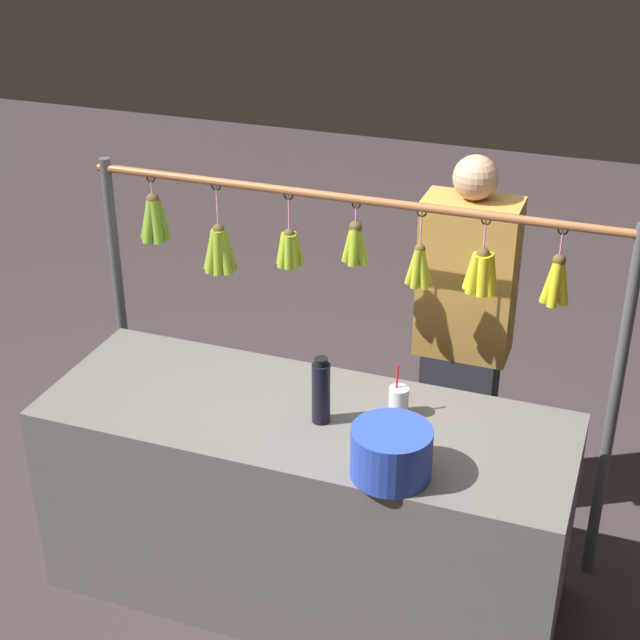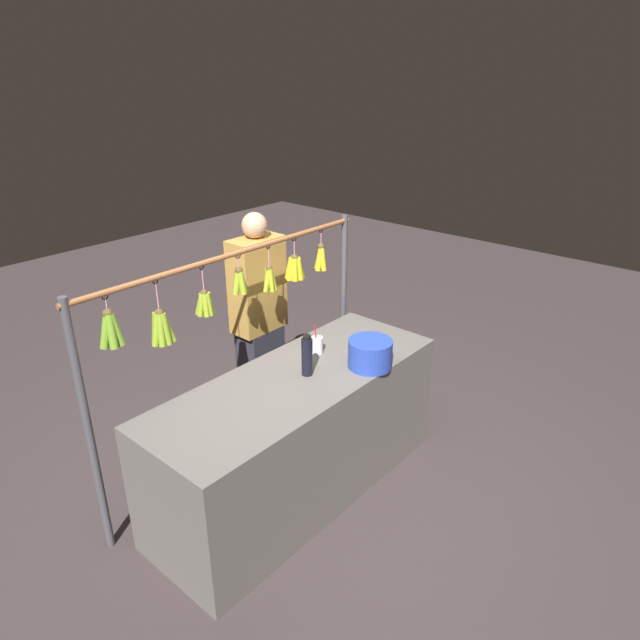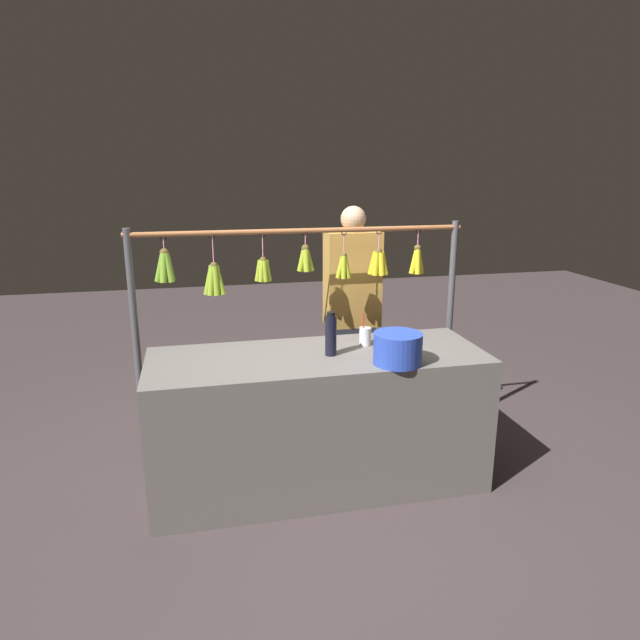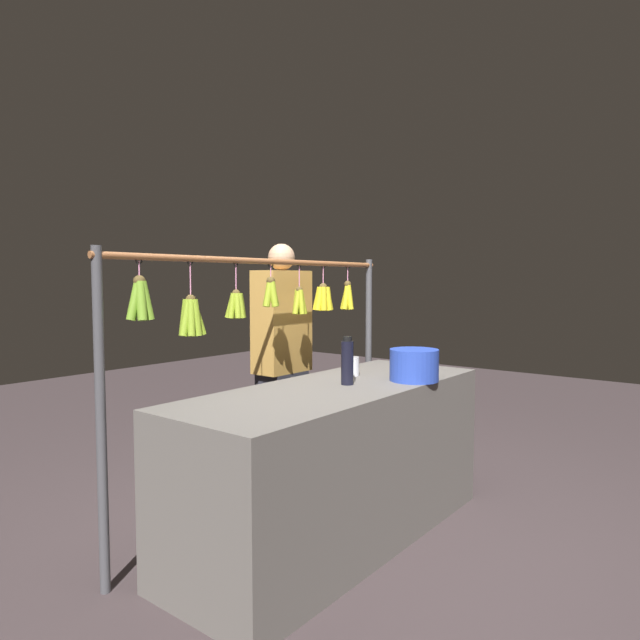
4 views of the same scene
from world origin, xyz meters
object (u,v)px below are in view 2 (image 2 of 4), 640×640
water_bottle (307,356)px  blue_bucket (370,353)px  vendor_person (259,324)px  drink_cup (317,345)px

water_bottle → blue_bucket: 0.39m
water_bottle → vendor_person: vendor_person is taller
drink_cup → vendor_person: 0.64m
water_bottle → blue_bucket: size_ratio=0.96×
blue_bucket → vendor_person: bearing=-91.2°
water_bottle → drink_cup: 0.29m
water_bottle → vendor_person: 0.85m
blue_bucket → drink_cup: size_ratio=1.36×
vendor_person → drink_cup: bearing=81.4°
blue_bucket → vendor_person: (-0.02, -0.99, -0.11)m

